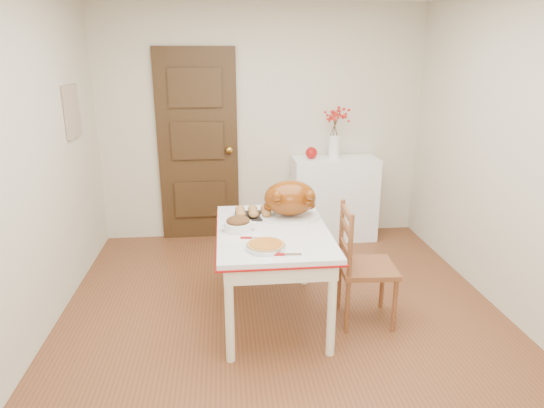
{
  "coord_description": "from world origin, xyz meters",
  "views": [
    {
      "loc": [
        -0.42,
        -3.1,
        1.95
      ],
      "look_at": [
        -0.08,
        0.2,
        0.91
      ],
      "focal_mm": 31.03,
      "sensor_mm": 36.0,
      "label": 1
    }
  ],
  "objects": [
    {
      "name": "floor",
      "position": [
        0.0,
        0.0,
        0.0
      ],
      "size": [
        3.5,
        4.0,
        0.0
      ],
      "primitive_type": "cube",
      "color": "brown",
      "rests_on": "ground"
    },
    {
      "name": "turkey_platter",
      "position": [
        0.08,
        0.39,
        0.88
      ],
      "size": [
        0.57,
        0.52,
        0.3
      ],
      "primitive_type": null,
      "rotation": [
        0.0,
        0.0,
        -0.35
      ],
      "color": "#742C04",
      "rests_on": "kitchen_table"
    },
    {
      "name": "stuffing_dish",
      "position": [
        -0.34,
        0.15,
        0.78
      ],
      "size": [
        0.28,
        0.23,
        0.1
      ],
      "primitive_type": null,
      "rotation": [
        0.0,
        0.0,
        -0.1
      ],
      "color": "brown",
      "rests_on": "kitchen_table"
    },
    {
      "name": "pie_server",
      "position": [
        -0.05,
        -0.33,
        0.74
      ],
      "size": [
        0.21,
        0.07,
        0.01
      ],
      "primitive_type": null,
      "rotation": [
        0.0,
        0.0,
        -0.05
      ],
      "color": "silver",
      "rests_on": "kitchen_table"
    },
    {
      "name": "wall_right",
      "position": [
        1.75,
        0.0,
        1.25
      ],
      "size": [
        0.0,
        4.0,
        2.5
      ],
      "primitive_type": "cube",
      "color": "beige",
      "rests_on": "ground"
    },
    {
      "name": "shaker_pair",
      "position": [
        0.21,
        0.65,
        0.77
      ],
      "size": [
        0.09,
        0.06,
        0.08
      ],
      "primitive_type": null,
      "rotation": [
        0.0,
        0.0,
        0.37
      ],
      "color": "white",
      "rests_on": "kitchen_table"
    },
    {
      "name": "sideboard",
      "position": [
        0.77,
        1.78,
        0.46
      ],
      "size": [
        0.91,
        0.4,
        0.91
      ],
      "primitive_type": "cube",
      "color": "white",
      "rests_on": "floor"
    },
    {
      "name": "apple",
      "position": [
        0.51,
        1.78,
        0.97
      ],
      "size": [
        0.13,
        0.13,
        0.13
      ],
      "primitive_type": "sphere",
      "color": "#9E0D0B",
      "rests_on": "sideboard"
    },
    {
      "name": "pumpkin_pie",
      "position": [
        -0.17,
        -0.22,
        0.76
      ],
      "size": [
        0.33,
        0.33,
        0.05
      ],
      "primitive_type": "cylinder",
      "rotation": [
        0.0,
        0.0,
        -0.29
      ],
      "color": "#B0601A",
      "rests_on": "kitchen_table"
    },
    {
      "name": "door_back",
      "position": [
        -0.7,
        1.97,
        1.03
      ],
      "size": [
        0.85,
        0.06,
        2.06
      ],
      "primitive_type": "cube",
      "color": "#392412",
      "rests_on": "ground"
    },
    {
      "name": "drinking_glass",
      "position": [
        -0.04,
        0.61,
        0.78
      ],
      "size": [
        0.07,
        0.07,
        0.1
      ],
      "primitive_type": "cylinder",
      "rotation": [
        0.0,
        0.0,
        0.09
      ],
      "color": "white",
      "rests_on": "kitchen_table"
    },
    {
      "name": "carving_knife",
      "position": [
        -0.22,
        -0.03,
        0.74
      ],
      "size": [
        0.23,
        0.09,
        0.01
      ],
      "primitive_type": null,
      "rotation": [
        0.0,
        0.0,
        -0.16
      ],
      "color": "silver",
      "rests_on": "kitchen_table"
    },
    {
      "name": "berry_vase",
      "position": [
        0.75,
        1.78,
        1.17
      ],
      "size": [
        0.27,
        0.27,
        0.52
      ],
      "primitive_type": null,
      "color": "white",
      "rests_on": "sideboard"
    },
    {
      "name": "rolls_tray",
      "position": [
        -0.21,
        0.44,
        0.77
      ],
      "size": [
        0.29,
        0.23,
        0.08
      ],
      "primitive_type": null,
      "rotation": [
        0.0,
        0.0,
        -0.02
      ],
      "color": "#A56A38",
      "rests_on": "kitchen_table"
    },
    {
      "name": "kitchen_table",
      "position": [
        -0.08,
        0.15,
        0.37
      ],
      "size": [
        0.84,
        1.22,
        0.73
      ],
      "primitive_type": null,
      "color": "silver",
      "rests_on": "floor"
    },
    {
      "name": "wall_left",
      "position": [
        -1.75,
        0.0,
        1.25
      ],
      "size": [
        0.0,
        4.0,
        2.5
      ],
      "primitive_type": "cube",
      "color": "beige",
      "rests_on": "ground"
    },
    {
      "name": "wall_back",
      "position": [
        0.0,
        2.0,
        1.25
      ],
      "size": [
        3.5,
        0.0,
        2.5
      ],
      "primitive_type": "cube",
      "color": "beige",
      "rests_on": "ground"
    },
    {
      "name": "photo_board",
      "position": [
        -1.73,
        1.2,
        1.5
      ],
      "size": [
        0.03,
        0.35,
        0.45
      ],
      "primitive_type": "cube",
      "color": "beige",
      "rests_on": "ground"
    },
    {
      "name": "chair_oak",
      "position": [
        0.62,
        0.04,
        0.46
      ],
      "size": [
        0.43,
        0.43,
        0.92
      ],
      "primitive_type": null,
      "rotation": [
        0.0,
        0.0,
        1.5
      ],
      "color": "brown",
      "rests_on": "floor"
    },
    {
      "name": "wall_front",
      "position": [
        0.0,
        -2.0,
        1.25
      ],
      "size": [
        3.5,
        0.0,
        2.5
      ],
      "primitive_type": "cube",
      "color": "beige",
      "rests_on": "ground"
    }
  ]
}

